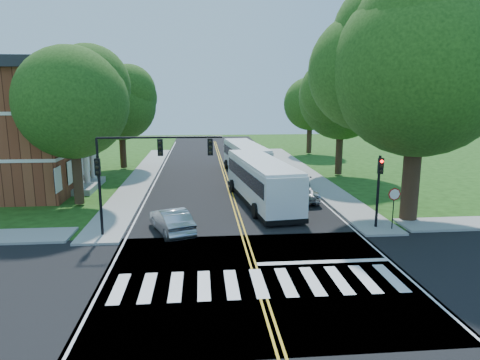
{
  "coord_description": "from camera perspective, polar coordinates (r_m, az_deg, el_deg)",
  "views": [
    {
      "loc": [
        -2.42,
        -17.82,
        8.12
      ],
      "look_at": [
        0.19,
        10.59,
        2.4
      ],
      "focal_mm": 32.0,
      "sensor_mm": 36.0,
      "label": 1
    }
  ],
  "objects": [
    {
      "name": "cross_road",
      "position": [
        19.73,
        2.32,
        -12.96
      ],
      "size": [
        60.0,
        12.0,
        0.01
      ],
      "primitive_type": "cube",
      "color": "black",
      "rests_on": "ground"
    },
    {
      "name": "tree_ne_big",
      "position": [
        29.14,
        22.84,
        13.43
      ],
      "size": [
        10.8,
        10.8,
        14.91
      ],
      "color": "black",
      "rests_on": "ground"
    },
    {
      "name": "signal_nw",
      "position": [
        24.78,
        -13.17,
        2.35
      ],
      "size": [
        7.15,
        0.46,
        5.66
      ],
      "color": "black",
      "rests_on": "ground"
    },
    {
      "name": "road",
      "position": [
        36.81,
        -1.35,
        -1.4
      ],
      "size": [
        14.0,
        96.0,
        0.01
      ],
      "primitive_type": "cube",
      "color": "black",
      "rests_on": "ground"
    },
    {
      "name": "tree_east_far",
      "position": [
        59.73,
        9.36,
        9.98
      ],
      "size": [
        7.2,
        7.2,
        10.34
      ],
      "color": "black",
      "rests_on": "ground"
    },
    {
      "name": "ground",
      "position": [
        19.73,
        2.32,
        -12.97
      ],
      "size": [
        140.0,
        140.0,
        0.0
      ],
      "primitive_type": "plane",
      "color": "#1D3F0F",
      "rests_on": "ground"
    },
    {
      "name": "stop_bar",
      "position": [
        21.86,
        11.05,
        -10.64
      ],
      "size": [
        6.6,
        0.4,
        0.01
      ],
      "primitive_type": "cube",
      "color": "silver",
      "rests_on": "road"
    },
    {
      "name": "dark_sedan",
      "position": [
        38.39,
        7.06,
        0.1
      ],
      "size": [
        2.52,
        4.95,
        1.38
      ],
      "primitive_type": "imported",
      "rotation": [
        0.0,
        0.0,
        3.27
      ],
      "color": "black",
      "rests_on": "road"
    },
    {
      "name": "stop_sign",
      "position": [
        27.09,
        19.86,
        -2.34
      ],
      "size": [
        0.76,
        0.08,
        2.53
      ],
      "color": "black",
      "rests_on": "ground"
    },
    {
      "name": "hatchback",
      "position": [
        25.77,
        -9.13,
        -5.39
      ],
      "size": [
        3.07,
        4.85,
        1.51
      ],
      "primitive_type": "imported",
      "rotation": [
        0.0,
        0.0,
        3.49
      ],
      "color": "#A5A7AC",
      "rests_on": "road"
    },
    {
      "name": "edge_line_e",
      "position": [
        41.67,
        7.63,
        0.02
      ],
      "size": [
        0.12,
        70.0,
        0.01
      ],
      "primitive_type": "cube",
      "color": "silver",
      "rests_on": "road"
    },
    {
      "name": "bus_follow",
      "position": [
        43.88,
        0.74,
        2.9
      ],
      "size": [
        3.85,
        12.43,
        3.17
      ],
      "rotation": [
        0.0,
        0.0,
        3.24
      ],
      "color": "silver",
      "rests_on": "road"
    },
    {
      "name": "bus_lead",
      "position": [
        32.27,
        2.84,
        -0.04
      ],
      "size": [
        4.25,
        13.06,
        3.32
      ],
      "rotation": [
        0.0,
        0.0,
        3.26
      ],
      "color": "silver",
      "rests_on": "road"
    },
    {
      "name": "tree_west_far",
      "position": [
        48.6,
        -15.64,
        9.6
      ],
      "size": [
        7.6,
        7.6,
        10.67
      ],
      "color": "black",
      "rests_on": "ground"
    },
    {
      "name": "edge_line_w",
      "position": [
        40.87,
        -11.3,
        -0.32
      ],
      "size": [
        0.12,
        70.0,
        0.01
      ],
      "primitive_type": "cube",
      "color": "silver",
      "rests_on": "road"
    },
    {
      "name": "sidewalk_ne",
      "position": [
        44.87,
        8.66,
        0.88
      ],
      "size": [
        2.6,
        40.0,
        0.15
      ],
      "primitive_type": "cube",
      "color": "gray",
      "rests_on": "ground"
    },
    {
      "name": "suv",
      "position": [
        33.51,
        7.85,
        -1.58
      ],
      "size": [
        2.42,
        4.95,
        1.35
      ],
      "primitive_type": "imported",
      "rotation": [
        0.0,
        0.0,
        3.18
      ],
      "color": "silver",
      "rests_on": "road"
    },
    {
      "name": "sidewalk_nw",
      "position": [
        43.97,
        -12.85,
        0.51
      ],
      "size": [
        2.6,
        40.0,
        0.15
      ],
      "primitive_type": "cube",
      "color": "gray",
      "rests_on": "ground"
    },
    {
      "name": "center_line",
      "position": [
        40.71,
        -1.74,
        -0.15
      ],
      "size": [
        0.36,
        70.0,
        0.01
      ],
      "primitive_type": "cube",
      "color": "gold",
      "rests_on": "road"
    },
    {
      "name": "crosswalk",
      "position": [
        19.28,
        2.52,
        -13.54
      ],
      "size": [
        12.6,
        3.0,
        0.01
      ],
      "primitive_type": "cube",
      "color": "silver",
      "rests_on": "road"
    },
    {
      "name": "tree_west_near",
      "position": [
        33.1,
        -21.48,
        9.54
      ],
      "size": [
        8.0,
        8.0,
        11.4
      ],
      "color": "black",
      "rests_on": "ground"
    },
    {
      "name": "tree_east_mid",
      "position": [
        44.08,
        13.39,
        10.7
      ],
      "size": [
        8.4,
        8.4,
        11.93
      ],
      "color": "black",
      "rests_on": "ground"
    },
    {
      "name": "signal_ne",
      "position": [
        26.98,
        18.04,
        -0.24
      ],
      "size": [
        0.3,
        0.46,
        4.4
      ],
      "color": "black",
      "rests_on": "ground"
    }
  ]
}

